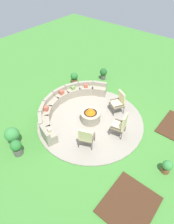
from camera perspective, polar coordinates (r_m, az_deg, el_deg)
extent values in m
plane|color=#478C38|center=(9.08, 0.97, -2.64)|extent=(24.00, 24.00, 0.00)
cylinder|color=#9E9384|center=(9.06, 0.98, -2.51)|extent=(4.86, 4.86, 0.06)
cube|color=#472B19|center=(7.03, 12.24, -24.99)|extent=(1.80, 1.54, 0.04)
cylinder|color=#9E937F|center=(8.88, 1.00, -1.31)|extent=(0.91, 0.91, 0.46)
cylinder|color=black|center=(8.74, 1.01, -0.35)|extent=(0.59, 0.59, 0.06)
cone|color=orange|center=(8.63, 1.03, 0.48)|extent=(0.47, 0.47, 0.28)
cube|color=#9E937F|center=(10.45, 3.57, 6.25)|extent=(0.72, 0.85, 0.45)
cube|color=#9E937F|center=(10.37, 3.81, 8.21)|extent=(0.46, 0.72, 0.23)
cube|color=#9E937F|center=(10.47, -0.30, 6.42)|extent=(0.83, 0.83, 0.45)
cube|color=#9E937F|center=(10.39, -0.39, 8.39)|extent=(0.63, 0.62, 0.23)
cube|color=#9E937F|center=(10.34, -4.08, 5.78)|extent=(0.84, 0.71, 0.45)
cube|color=#9E937F|center=(10.26, -4.49, 7.73)|extent=(0.72, 0.45, 0.23)
cube|color=#9E937F|center=(10.07, -7.48, 4.38)|extent=(0.76, 0.52, 0.45)
cube|color=#9E937F|center=(9.97, -8.18, 6.26)|extent=(0.73, 0.23, 0.23)
cube|color=#9E937F|center=(9.69, -10.18, 2.26)|extent=(0.81, 0.61, 0.45)
cube|color=#9E937F|center=(9.56, -11.14, 4.04)|extent=(0.74, 0.33, 0.23)
cube|color=#9E937F|center=(9.23, -11.87, -0.46)|extent=(0.85, 0.78, 0.45)
cube|color=#9E937F|center=(9.05, -13.05, 1.17)|extent=(0.69, 0.54, 0.23)
cube|color=#9E937F|center=(8.73, -12.24, -3.59)|extent=(0.79, 0.85, 0.45)
cube|color=#9E937F|center=(8.50, -13.53, -2.16)|extent=(0.56, 0.68, 0.23)
cube|color=#9E937F|center=(8.24, -11.00, -6.82)|extent=(0.64, 0.82, 0.45)
cube|color=#9E937F|center=(7.97, -12.25, -5.64)|extent=(0.36, 0.74, 0.23)
cube|color=#BC5B47|center=(9.00, -11.85, 1.03)|extent=(0.26, 0.24, 0.20)
cube|color=#BC5B47|center=(10.24, -0.28, 7.69)|extent=(0.24, 0.25, 0.19)
cube|color=#BC5B47|center=(9.85, -7.46, 5.75)|extent=(0.21, 0.18, 0.21)
cube|color=beige|center=(8.03, -10.95, -5.25)|extent=(0.18, 0.20, 0.16)
cube|color=#70A34C|center=(10.12, -4.06, 7.04)|extent=(0.20, 0.19, 0.17)
cylinder|color=brown|center=(8.16, -1.53, -6.80)|extent=(0.04, 0.04, 0.38)
cylinder|color=brown|center=(8.07, 2.25, -7.53)|extent=(0.04, 0.04, 0.38)
cylinder|color=brown|center=(7.86, -2.49, -9.39)|extent=(0.04, 0.04, 0.38)
cylinder|color=brown|center=(7.77, 1.45, -10.18)|extent=(0.04, 0.04, 0.38)
cube|color=brown|center=(7.79, -0.09, -7.45)|extent=(0.72, 0.75, 0.05)
cube|color=beige|center=(7.74, -0.09, -7.12)|extent=(0.66, 0.69, 0.09)
cube|color=beige|center=(7.40, -0.52, -7.05)|extent=(0.34, 0.57, 0.65)
cube|color=brown|center=(7.74, -1.98, -6.43)|extent=(0.42, 0.23, 0.04)
cube|color=brown|center=(7.65, 1.83, -7.17)|extent=(0.42, 0.23, 0.04)
cylinder|color=brown|center=(8.32, 6.61, -5.86)|extent=(0.04, 0.04, 0.38)
cylinder|color=brown|center=(8.66, 7.88, -3.58)|extent=(0.04, 0.04, 0.38)
cylinder|color=brown|center=(8.24, 10.00, -7.04)|extent=(0.04, 0.04, 0.38)
cylinder|color=brown|center=(8.58, 11.15, -4.68)|extent=(0.04, 0.04, 0.38)
cube|color=brown|center=(8.29, 9.07, -4.26)|extent=(0.66, 0.67, 0.05)
cube|color=beige|center=(8.24, 9.12, -3.93)|extent=(0.61, 0.61, 0.09)
cube|color=beige|center=(8.00, 10.95, -3.04)|extent=(0.57, 0.22, 0.72)
cube|color=brown|center=(8.03, 8.57, -4.74)|extent=(0.15, 0.48, 0.04)
cube|color=brown|center=(8.36, 9.74, -2.53)|extent=(0.15, 0.48, 0.04)
cylinder|color=brown|center=(9.20, 7.85, -0.25)|extent=(0.04, 0.04, 0.38)
cylinder|color=brown|center=(9.56, 6.44, 1.81)|extent=(0.04, 0.04, 0.38)
cylinder|color=brown|center=(9.41, 10.68, 0.47)|extent=(0.04, 0.04, 0.38)
cylinder|color=brown|center=(9.76, 9.20, 2.47)|extent=(0.04, 0.04, 0.38)
cube|color=brown|center=(9.34, 8.68, 2.14)|extent=(0.77, 0.78, 0.05)
cube|color=beige|center=(9.30, 8.72, 2.47)|extent=(0.71, 0.72, 0.09)
cube|color=beige|center=(9.22, 10.22, 4.12)|extent=(0.39, 0.58, 0.70)
cube|color=brown|center=(9.08, 9.48, 1.80)|extent=(0.43, 0.28, 0.04)
cube|color=brown|center=(9.43, 8.07, 3.73)|extent=(0.43, 0.28, 0.04)
cylinder|color=brown|center=(11.44, -3.69, 8.94)|extent=(0.37, 0.37, 0.29)
sphere|color=#2D7A33|center=(11.26, -3.77, 10.41)|extent=(0.41, 0.41, 0.41)
cylinder|color=#605B56|center=(8.67, -20.53, -7.78)|extent=(0.43, 0.43, 0.26)
sphere|color=#3D8E42|center=(8.41, -21.12, -6.16)|extent=(0.60, 0.60, 0.60)
sphere|color=yellow|center=(8.35, -20.94, -5.42)|extent=(0.20, 0.20, 0.20)
cylinder|color=#605B56|center=(11.86, 4.75, 10.29)|extent=(0.29, 0.29, 0.32)
sphere|color=#236028|center=(11.70, 4.84, 11.61)|extent=(0.42, 0.42, 0.42)
cylinder|color=brown|center=(7.90, 21.99, -15.37)|extent=(0.31, 0.31, 0.22)
sphere|color=#3D8E42|center=(7.68, 22.53, -14.22)|extent=(0.36, 0.36, 0.36)
cylinder|color=#605B56|center=(8.22, -19.55, -10.73)|extent=(0.36, 0.36, 0.31)
sphere|color=#2D7A33|center=(7.96, -20.14, -9.18)|extent=(0.44, 0.44, 0.44)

